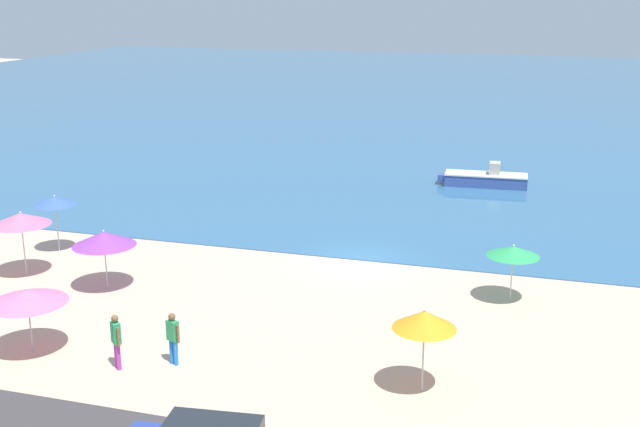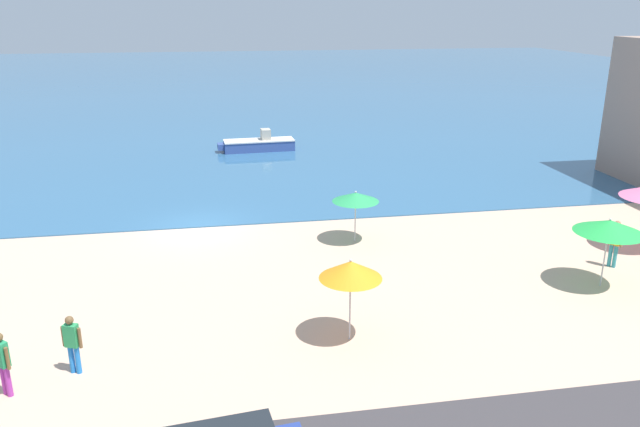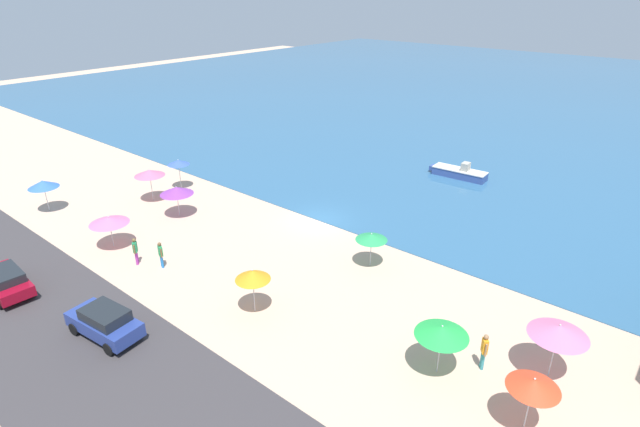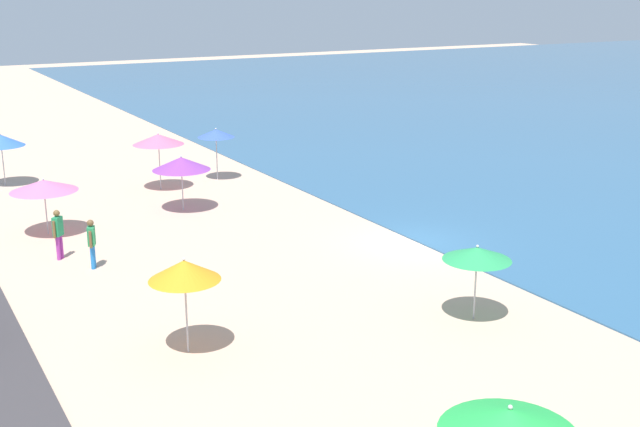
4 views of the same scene
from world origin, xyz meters
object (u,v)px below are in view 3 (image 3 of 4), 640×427
at_px(bather_2, 484,350).
at_px(beach_umbrella_4, 149,173).
at_px(beach_umbrella_2, 559,331).
at_px(bather_0, 135,250).
at_px(beach_umbrella_0, 176,191).
at_px(beach_umbrella_3, 442,331).
at_px(beach_umbrella_8, 43,184).
at_px(beach_umbrella_1, 253,275).
at_px(beach_umbrella_5, 534,384).
at_px(parked_car_1, 105,322).
at_px(parked_car_3, 5,280).
at_px(beach_umbrella_6, 371,237).
at_px(bather_1, 161,253).
at_px(beach_umbrella_7, 109,220).
at_px(beach_umbrella_9, 178,162).
at_px(skiff_nearshore, 459,173).

bearing_deg(bather_2, beach_umbrella_4, 176.93).
bearing_deg(beach_umbrella_2, bather_0, -164.49).
height_order(beach_umbrella_0, beach_umbrella_3, beach_umbrella_3).
relative_size(beach_umbrella_3, beach_umbrella_4, 0.95).
relative_size(beach_umbrella_8, bather_0, 1.43).
height_order(beach_umbrella_1, beach_umbrella_5, beach_umbrella_1).
height_order(beach_umbrella_5, parked_car_1, beach_umbrella_5).
xyz_separation_m(beach_umbrella_5, parked_car_3, (-25.17, -8.94, -1.41)).
bearing_deg(beach_umbrella_5, beach_umbrella_6, 151.16).
bearing_deg(parked_car_1, beach_umbrella_6, 66.67).
relative_size(beach_umbrella_1, bather_2, 1.40).
bearing_deg(bather_1, bather_2, 12.23).
xyz_separation_m(beach_umbrella_4, bather_1, (9.29, -5.47, -1.40)).
bearing_deg(beach_umbrella_7, beach_umbrella_4, 127.57).
distance_m(beach_umbrella_9, parked_car_1, 19.47).
relative_size(bather_0, parked_car_3, 0.41).
height_order(beach_umbrella_7, parked_car_1, beach_umbrella_7).
distance_m(beach_umbrella_1, bather_1, 7.69).
height_order(beach_umbrella_1, beach_umbrella_8, beach_umbrella_1).
bearing_deg(bather_0, beach_umbrella_3, 10.03).
bearing_deg(beach_umbrella_9, beach_umbrella_6, -0.86).
bearing_deg(bather_0, beach_umbrella_8, 179.48).
relative_size(bather_0, bather_2, 0.96).
bearing_deg(beach_umbrella_3, bather_1, -171.58).
relative_size(bather_0, parked_car_1, 0.43).
bearing_deg(beach_umbrella_5, beach_umbrella_7, -174.70).
relative_size(parked_car_1, parked_car_3, 0.96).
distance_m(beach_umbrella_3, beach_umbrella_8, 30.85).
bearing_deg(beach_umbrella_6, beach_umbrella_8, -159.11).
distance_m(beach_umbrella_2, beach_umbrella_3, 4.84).
xyz_separation_m(bather_0, bather_2, (19.90, 4.74, 0.04)).
xyz_separation_m(beach_umbrella_2, beach_umbrella_5, (0.19, -3.58, -0.17)).
bearing_deg(beach_umbrella_4, beach_umbrella_8, -125.69).
relative_size(beach_umbrella_2, beach_umbrella_4, 1.03).
xyz_separation_m(beach_umbrella_0, bather_1, (5.40, -5.13, -1.05)).
distance_m(beach_umbrella_5, bather_2, 3.59).
distance_m(beach_umbrella_3, bather_2, 2.35).
height_order(parked_car_3, skiff_nearshore, skiff_nearshore).
bearing_deg(parked_car_1, beach_umbrella_9, 133.68).
xyz_separation_m(beach_umbrella_3, beach_umbrella_9, (-26.83, 5.99, 0.05)).
bearing_deg(bather_2, parked_car_1, -147.26).
relative_size(parked_car_1, skiff_nearshore, 0.80).
height_order(beach_umbrella_5, skiff_nearshore, beach_umbrella_5).
xyz_separation_m(beach_umbrella_3, parked_car_3, (-21.14, -9.59, -1.40)).
xyz_separation_m(beach_umbrella_2, beach_umbrella_8, (-34.53, -6.09, -0.25)).
xyz_separation_m(beach_umbrella_3, skiff_nearshore, (-10.07, 23.19, -1.74)).
bearing_deg(beach_umbrella_7, beach_umbrella_1, 4.58).
relative_size(beach_umbrella_0, beach_umbrella_3, 0.96).
bearing_deg(beach_umbrella_6, beach_umbrella_3, -37.26).
relative_size(beach_umbrella_2, beach_umbrella_6, 1.25).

